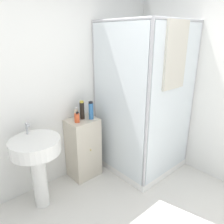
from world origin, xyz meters
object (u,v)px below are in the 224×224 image
object	(u,v)px
shampoo_bottle_tall_black	(82,110)
shampoo_bottle_blue	(91,111)
soap_dispenser	(77,118)
sink	(37,156)
lotion_bottle_white	(76,114)

from	to	relation	value
shampoo_bottle_tall_black	shampoo_bottle_blue	size ratio (longest dim) A/B	1.03
soap_dispenser	shampoo_bottle_tall_black	xyz separation A→B (m)	(0.12, 0.05, 0.06)
sink	lotion_bottle_white	size ratio (longest dim) A/B	5.81
soap_dispenser	shampoo_bottle_tall_black	bearing A→B (deg)	24.67
shampoo_bottle_blue	lotion_bottle_white	xyz separation A→B (m)	(-0.15, 0.13, -0.05)
sink	soap_dispenser	size ratio (longest dim) A/B	6.82
soap_dispenser	shampoo_bottle_tall_black	world-z (taller)	shampoo_bottle_tall_black
shampoo_bottle_tall_black	shampoo_bottle_blue	distance (m)	0.12
soap_dispenser	lotion_bottle_white	xyz separation A→B (m)	(0.05, 0.10, 0.01)
shampoo_bottle_tall_black	shampoo_bottle_blue	world-z (taller)	shampoo_bottle_tall_black
shampoo_bottle_blue	lotion_bottle_white	bearing A→B (deg)	139.28
soap_dispenser	lotion_bottle_white	size ratio (longest dim) A/B	0.85
shampoo_bottle_tall_black	lotion_bottle_white	world-z (taller)	shampoo_bottle_tall_black
lotion_bottle_white	shampoo_bottle_blue	bearing A→B (deg)	-40.72
sink	soap_dispenser	xyz separation A→B (m)	(0.61, 0.13, 0.25)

